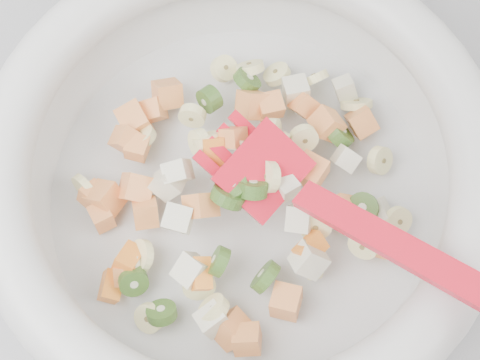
# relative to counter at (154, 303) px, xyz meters

# --- Properties ---
(counter) EXTENTS (2.00, 0.60, 0.90)m
(counter) POSITION_rel_counter_xyz_m (0.00, 0.00, 0.00)
(counter) COLOR gray
(counter) RESTS_ON ground
(mixing_bowl) EXTENTS (0.44, 0.41, 0.16)m
(mixing_bowl) POSITION_rel_counter_xyz_m (0.12, 0.01, 0.51)
(mixing_bowl) COLOR silver
(mixing_bowl) RESTS_ON counter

